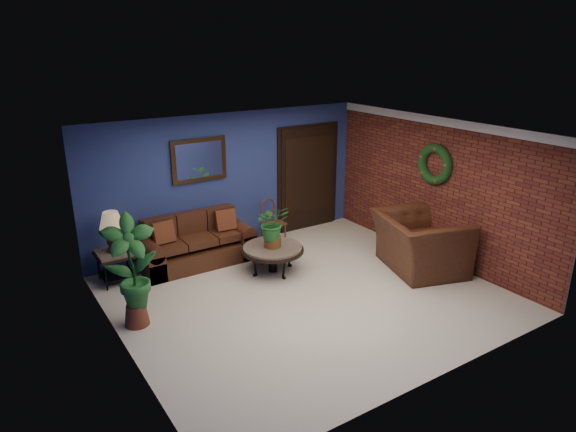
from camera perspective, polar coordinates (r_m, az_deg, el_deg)
floor at (r=7.99m, az=2.05°, el=-8.73°), size 5.50×5.50×0.00m
wall_back at (r=9.55m, az=-6.50°, el=3.92°), size 5.50×0.04×2.50m
wall_left at (r=6.42m, az=-18.44°, el=-4.66°), size 0.04×5.00×2.50m
wall_right_brick at (r=9.28m, az=16.22°, el=2.82°), size 0.04×5.00×2.50m
ceiling at (r=7.18m, az=2.28°, el=9.21°), size 5.50×5.00×0.02m
crown_molding at (r=9.01m, az=16.79°, el=10.01°), size 0.03×5.00×0.14m
wall_mirror at (r=9.16m, az=-9.86°, el=6.14°), size 1.02×0.06×0.77m
closet_door at (r=10.45m, az=2.23°, el=4.21°), size 1.44×0.06×2.18m
wreath at (r=9.16m, az=16.00°, el=5.55°), size 0.16×0.72×0.72m
sofa at (r=9.13m, az=-10.30°, el=-3.38°), size 1.96×0.85×0.88m
coffee_table at (r=8.59m, az=-1.73°, el=-3.77°), size 1.05×1.05×0.45m
end_table at (r=8.68m, az=-18.61°, el=-4.47°), size 0.58×0.58×0.53m
table_lamp at (r=8.49m, az=-18.99°, el=-1.15°), size 0.38×0.38×0.63m
side_chair at (r=9.75m, az=-1.88°, el=-0.29°), size 0.43×0.43×0.88m
armchair at (r=8.94m, az=14.40°, el=-2.91°), size 1.65×1.76×0.94m
coffee_plant at (r=8.43m, az=-1.76°, el=-0.93°), size 0.61×0.56×0.72m
floor_plant at (r=9.76m, az=10.86°, el=-1.36°), size 0.34×0.28×0.74m
tall_plant at (r=7.14m, az=-17.00°, el=-5.50°), size 0.76×0.57×1.58m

